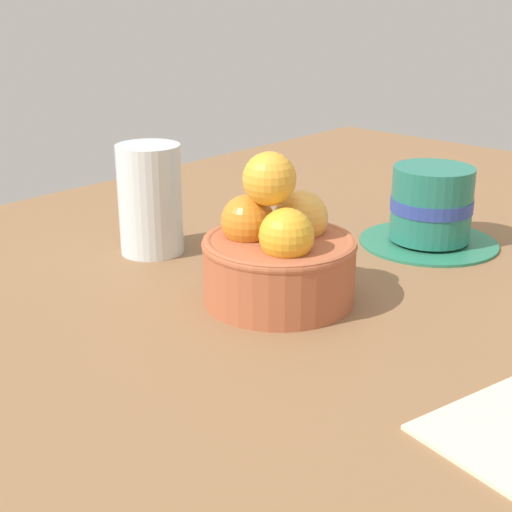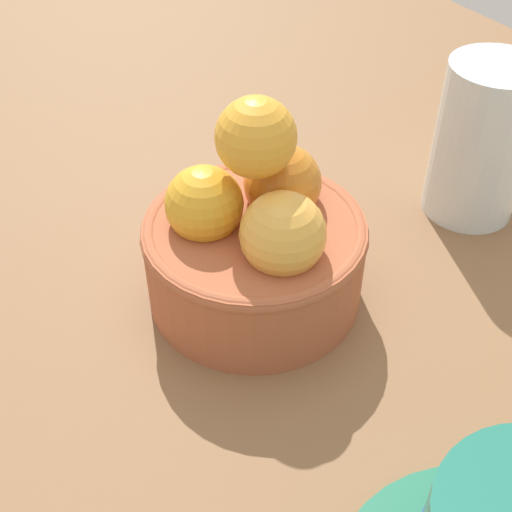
% 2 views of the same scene
% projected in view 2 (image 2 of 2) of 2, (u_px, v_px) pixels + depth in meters
% --- Properties ---
extents(ground_plane, '(1.42, 0.89, 0.03)m').
position_uv_depth(ground_plane, '(255.00, 312.00, 0.44)').
color(ground_plane, brown).
extents(terracotta_bowl, '(0.13, 0.13, 0.13)m').
position_uv_depth(terracotta_bowl, '(255.00, 241.00, 0.40)').
color(terracotta_bowl, '#AD5938').
rests_on(terracotta_bowl, ground_plane).
extents(water_glass, '(0.06, 0.06, 0.11)m').
position_uv_depth(water_glass, '(482.00, 141.00, 0.46)').
color(water_glass, silver).
rests_on(water_glass, ground_plane).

